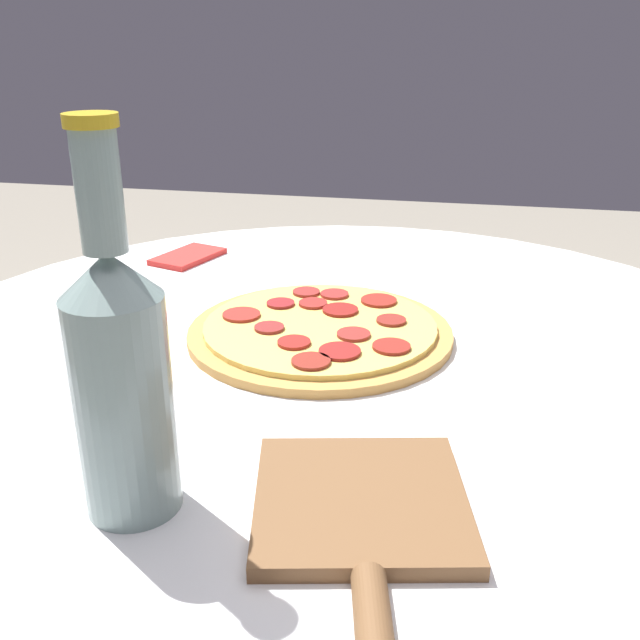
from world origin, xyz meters
name	(u,v)px	position (x,y,z in m)	size (l,w,h in m)	color
table	(342,487)	(0.00, 0.00, 0.56)	(1.00, 1.00, 0.74)	white
pizza	(320,330)	(0.02, 0.03, 0.75)	(0.29, 0.29, 0.02)	#C68E47
beer_bottle	(121,374)	(-0.30, 0.10, 0.85)	(0.07, 0.07, 0.27)	gray
pizza_paddle	(362,519)	(-0.30, -0.06, 0.75)	(0.26, 0.18, 0.02)	brown
napkin	(188,256)	(0.26, 0.28, 0.75)	(0.12, 0.09, 0.01)	red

